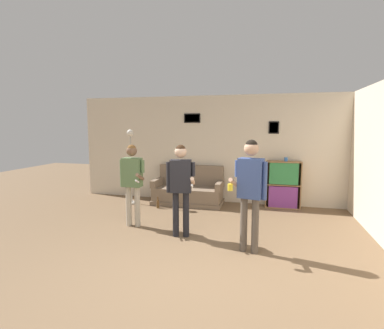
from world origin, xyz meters
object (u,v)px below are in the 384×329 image
object	(u,v)px
bottle_on_floor	(158,204)
drinking_cup	(286,159)
couch	(188,191)
bookshelf	(283,185)
person_player_foreground_left	(132,177)
person_watcher_holding_cup	(250,184)
person_player_foreground_center	(181,181)
floor_lamp	(131,159)

from	to	relation	value
bottle_on_floor	drinking_cup	distance (m)	3.20
couch	bookshelf	bearing A→B (deg)	4.78
person_player_foreground_left	person_watcher_holding_cup	distance (m)	2.36
bookshelf	person_player_foreground_center	world-z (taller)	person_player_foreground_center
floor_lamp	person_watcher_holding_cup	world-z (taller)	floor_lamp
drinking_cup	person_player_foreground_center	bearing A→B (deg)	-127.33
person_player_foreground_left	person_watcher_holding_cup	world-z (taller)	person_watcher_holding_cup
person_player_foreground_center	bottle_on_floor	xyz separation A→B (m)	(-1.06, 1.63, -0.88)
couch	bottle_on_floor	size ratio (longest dim) A/B	6.33
couch	person_player_foreground_left	distance (m)	2.13
bottle_on_floor	person_watcher_holding_cup	bearing A→B (deg)	-41.42
couch	drinking_cup	xyz separation A→B (m)	(2.33, 0.19, 0.86)
floor_lamp	bottle_on_floor	xyz separation A→B (m)	(0.80, -0.27, -1.01)
person_player_foreground_left	person_watcher_holding_cup	bearing A→B (deg)	-16.54
couch	floor_lamp	size ratio (longest dim) A/B	0.93
couch	floor_lamp	world-z (taller)	floor_lamp
bottle_on_floor	bookshelf	bearing A→B (deg)	15.66
person_player_foreground_center	floor_lamp	bearing A→B (deg)	134.45
bookshelf	drinking_cup	world-z (taller)	drinking_cup
person_player_foreground_center	couch	bearing A→B (deg)	101.87
person_player_foreground_left	bottle_on_floor	size ratio (longest dim) A/B	5.83
person_player_foreground_left	bottle_on_floor	distance (m)	1.58
bookshelf	floor_lamp	size ratio (longest dim) A/B	0.60
floor_lamp	person_watcher_holding_cup	size ratio (longest dim) A/B	1.07
bookshelf	floor_lamp	world-z (taller)	floor_lamp
couch	bottle_on_floor	distance (m)	0.87
person_player_foreground_left	drinking_cup	distance (m)	3.61
drinking_cup	person_watcher_holding_cup	bearing A→B (deg)	-103.05
person_watcher_holding_cup	person_player_foreground_center	bearing A→B (deg)	162.91
person_player_foreground_left	bottle_on_floor	xyz separation A→B (m)	(0.00, 1.32, -0.86)
bottle_on_floor	couch	bearing A→B (deg)	46.25
drinking_cup	bottle_on_floor	bearing A→B (deg)	-164.54
person_player_foreground_left	drinking_cup	bearing A→B (deg)	36.16
couch	drinking_cup	world-z (taller)	drinking_cup
person_player_foreground_left	bottle_on_floor	world-z (taller)	person_player_foreground_left
floor_lamp	person_player_foreground_center	xyz separation A→B (m)	(1.86, -1.89, -0.13)
bookshelf	person_watcher_holding_cup	world-z (taller)	person_watcher_holding_cup
couch	person_watcher_holding_cup	xyz separation A→B (m)	(1.68, -2.61, 0.77)
bookshelf	bottle_on_floor	bearing A→B (deg)	-164.34
person_watcher_holding_cup	couch	bearing A→B (deg)	122.69
bottle_on_floor	drinking_cup	xyz separation A→B (m)	(2.91, 0.81, 1.05)
couch	person_player_foreground_left	xyz separation A→B (m)	(-0.59, -1.94, 0.66)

